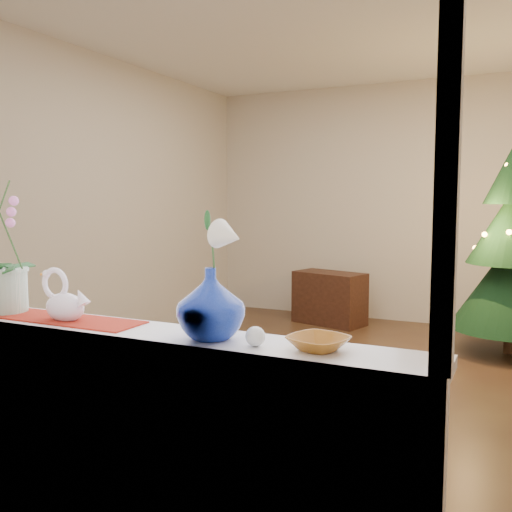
{
  "coord_description": "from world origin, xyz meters",
  "views": [
    {
      "loc": [
        1.27,
        -4.05,
        1.4
      ],
      "look_at": [
        0.01,
        -1.4,
        1.1
      ],
      "focal_mm": 40.0,
      "sensor_mm": 36.0,
      "label": 1
    }
  ],
  "objects_px": {
    "paperweight": "(255,336)",
    "amber_dish": "(318,344)",
    "orchid_pot": "(1,239)",
    "swan": "(65,296)",
    "blue_vase": "(211,298)",
    "side_table": "(329,298)"
  },
  "relations": [
    {
      "from": "paperweight",
      "to": "amber_dish",
      "type": "relative_size",
      "value": 0.42
    },
    {
      "from": "orchid_pot",
      "to": "swan",
      "type": "distance_m",
      "value": 0.41
    },
    {
      "from": "blue_vase",
      "to": "side_table",
      "type": "distance_m",
      "value": 4.57
    },
    {
      "from": "orchid_pot",
      "to": "side_table",
      "type": "bearing_deg",
      "value": 89.79
    },
    {
      "from": "swan",
      "to": "side_table",
      "type": "bearing_deg",
      "value": 100.3
    },
    {
      "from": "swan",
      "to": "amber_dish",
      "type": "bearing_deg",
      "value": 6.68
    },
    {
      "from": "paperweight",
      "to": "side_table",
      "type": "height_order",
      "value": "paperweight"
    },
    {
      "from": "orchid_pot",
      "to": "paperweight",
      "type": "distance_m",
      "value": 1.23
    },
    {
      "from": "orchid_pot",
      "to": "amber_dish",
      "type": "xyz_separation_m",
      "value": [
        1.39,
        0.0,
        -0.29
      ]
    },
    {
      "from": "orchid_pot",
      "to": "paperweight",
      "type": "height_order",
      "value": "orchid_pot"
    },
    {
      "from": "amber_dish",
      "to": "side_table",
      "type": "height_order",
      "value": "amber_dish"
    },
    {
      "from": "paperweight",
      "to": "amber_dish",
      "type": "distance_m",
      "value": 0.21
    },
    {
      "from": "blue_vase",
      "to": "side_table",
      "type": "relative_size",
      "value": 0.36
    },
    {
      "from": "blue_vase",
      "to": "paperweight",
      "type": "distance_m",
      "value": 0.21
    },
    {
      "from": "orchid_pot",
      "to": "paperweight",
      "type": "relative_size",
      "value": 9.47
    },
    {
      "from": "orchid_pot",
      "to": "side_table",
      "type": "xyz_separation_m",
      "value": [
        0.02,
        4.37,
        -0.94
      ]
    },
    {
      "from": "swan",
      "to": "side_table",
      "type": "height_order",
      "value": "swan"
    },
    {
      "from": "swan",
      "to": "blue_vase",
      "type": "distance_m",
      "value": 0.66
    },
    {
      "from": "orchid_pot",
      "to": "amber_dish",
      "type": "bearing_deg",
      "value": 0.02
    },
    {
      "from": "blue_vase",
      "to": "amber_dish",
      "type": "relative_size",
      "value": 1.79
    },
    {
      "from": "swan",
      "to": "side_table",
      "type": "distance_m",
      "value": 4.46
    },
    {
      "from": "blue_vase",
      "to": "side_table",
      "type": "xyz_separation_m",
      "value": [
        -1.0,
        4.39,
        -0.77
      ]
    }
  ]
}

